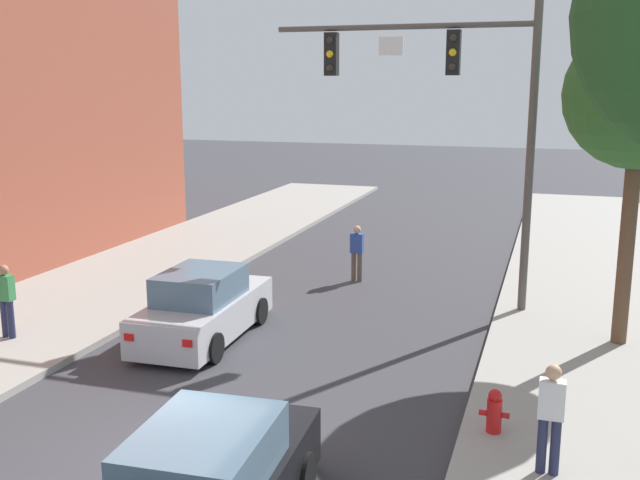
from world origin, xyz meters
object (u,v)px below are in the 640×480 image
object	(u,v)px
pedestrian_sidewalk_left_walker	(6,297)
street_tree_second	(640,97)
car_lead_silver	(203,308)
traffic_signal_mast	(456,95)
fire_hydrant	(494,411)
pedestrian_crossing_road	(357,251)
pedestrian_sidewalk_right_walker	(551,414)

from	to	relation	value
pedestrian_sidewalk_left_walker	street_tree_second	xyz separation A→B (m)	(12.70, 3.80, 4.28)
pedestrian_sidewalk_left_walker	car_lead_silver	bearing A→B (deg)	22.44
street_tree_second	traffic_signal_mast	bearing A→B (deg)	155.24
fire_hydrant	street_tree_second	distance (m)	7.36
pedestrian_sidewalk_left_walker	traffic_signal_mast	bearing A→B (deg)	32.56
pedestrian_sidewalk_left_walker	street_tree_second	bearing A→B (deg)	16.67
car_lead_silver	pedestrian_crossing_road	xyz separation A→B (m)	(1.96, 5.81, 0.19)
pedestrian_crossing_road	car_lead_silver	bearing A→B (deg)	-108.63
pedestrian_sidewalk_right_walker	pedestrian_sidewalk_left_walker	bearing A→B (deg)	168.19
car_lead_silver	street_tree_second	distance (m)	10.16
pedestrian_sidewalk_right_walker	pedestrian_crossing_road	bearing A→B (deg)	119.13
car_lead_silver	traffic_signal_mast	bearing A→B (deg)	39.35
pedestrian_crossing_road	pedestrian_sidewalk_right_walker	world-z (taller)	pedestrian_sidewalk_right_walker
car_lead_silver	pedestrian_sidewalk_left_walker	xyz separation A→B (m)	(-3.92, -1.62, 0.34)
pedestrian_sidewalk_left_walker	fire_hydrant	size ratio (longest dim) A/B	2.28
car_lead_silver	street_tree_second	bearing A→B (deg)	13.97
car_lead_silver	pedestrian_sidewalk_left_walker	size ratio (longest dim) A/B	2.61
traffic_signal_mast	pedestrian_sidewalk_left_walker	xyz separation A→B (m)	(-8.78, -5.61, -4.27)
traffic_signal_mast	car_lead_silver	xyz separation A→B (m)	(-4.87, -3.99, -4.61)
traffic_signal_mast	car_lead_silver	bearing A→B (deg)	-140.65
car_lead_silver	pedestrian_sidewalk_right_walker	xyz separation A→B (m)	(7.42, -3.99, 0.34)
pedestrian_sidewalk_left_walker	pedestrian_sidewalk_right_walker	distance (m)	11.58
pedestrian_sidewalk_right_walker	car_lead_silver	bearing A→B (deg)	151.76
pedestrian_crossing_road	fire_hydrant	bearing A→B (deg)	-62.08
fire_hydrant	street_tree_second	xyz separation A→B (m)	(2.19, 5.10, 4.83)
car_lead_silver	fire_hydrant	world-z (taller)	car_lead_silver
fire_hydrant	pedestrian_crossing_road	bearing A→B (deg)	117.92
car_lead_silver	pedestrian_crossing_road	bearing A→B (deg)	71.37
pedestrian_sidewalk_left_walker	street_tree_second	size ratio (longest dim) A/B	0.24
traffic_signal_mast	pedestrian_crossing_road	size ratio (longest dim) A/B	4.57
pedestrian_sidewalk_left_walker	street_tree_second	distance (m)	13.93
fire_hydrant	traffic_signal_mast	bearing A→B (deg)	103.99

